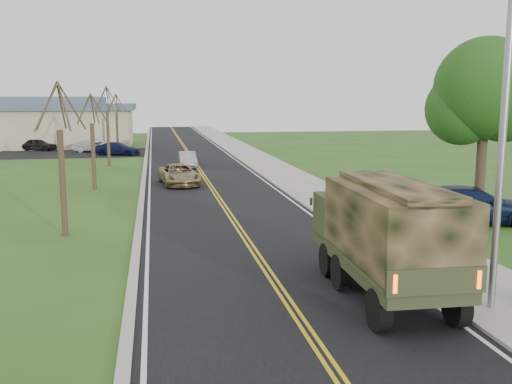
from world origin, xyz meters
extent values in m
plane|color=#314E1A|center=(0.00, 0.00, 0.00)|extent=(160.00, 160.00, 0.00)
cube|color=black|center=(0.00, 40.00, 0.01)|extent=(8.00, 120.00, 0.01)
cube|color=#9E998E|center=(4.15, 40.00, 0.06)|extent=(0.30, 120.00, 0.12)
cube|color=#9E998E|center=(5.90, 40.00, 0.05)|extent=(3.20, 120.00, 0.10)
cube|color=#9E998E|center=(-4.15, 40.00, 0.05)|extent=(0.30, 120.00, 0.10)
cylinder|color=gray|center=(5.00, -0.50, 4.00)|extent=(0.18, 0.18, 8.00)
cylinder|color=#38281C|center=(11.00, 10.00, 2.52)|extent=(0.44, 0.44, 5.04)
sphere|color=#204915|center=(11.00, 10.00, 5.85)|extent=(4.50, 4.50, 4.50)
sphere|color=#204915|center=(10.20, 10.50, 4.95)|extent=(3.24, 3.24, 3.24)
sphere|color=#204915|center=(11.70, 9.60, 5.22)|extent=(3.42, 3.42, 3.42)
cylinder|color=#38281C|center=(-7.00, 10.00, 2.10)|extent=(0.24, 0.24, 4.20)
cylinder|color=#38281C|center=(-6.52, 10.13, 5.13)|extent=(1.01, 0.33, 1.90)
cylinder|color=#38281C|center=(-6.97, 10.62, 5.05)|extent=(0.13, 1.29, 1.74)
cylinder|color=#38281C|center=(-7.46, 10.18, 5.13)|extent=(0.98, 0.43, 1.90)
cylinder|color=#38281C|center=(-7.39, 9.52, 5.05)|extent=(0.79, 1.05, 1.77)
cylinder|color=#38281C|center=(-6.73, 9.59, 5.13)|extent=(0.58, 0.90, 1.90)
cylinder|color=#38281C|center=(-7.00, 22.00, 1.98)|extent=(0.24, 0.24, 3.96)
cylinder|color=#38281C|center=(-6.55, 22.12, 4.83)|extent=(0.96, 0.32, 1.79)
cylinder|color=#38281C|center=(-6.97, 22.58, 4.76)|extent=(0.12, 1.22, 1.65)
cylinder|color=#38281C|center=(-7.43, 22.17, 4.83)|extent=(0.93, 0.41, 1.79)
cylinder|color=#38281C|center=(-7.37, 21.55, 4.76)|extent=(0.75, 0.99, 1.67)
cylinder|color=#38281C|center=(-6.75, 21.61, 4.83)|extent=(0.55, 0.85, 1.80)
cylinder|color=#38281C|center=(-7.00, 34.00, 2.22)|extent=(0.24, 0.24, 4.44)
cylinder|color=#38281C|center=(-6.50, 34.13, 5.42)|extent=(1.07, 0.35, 2.00)
cylinder|color=#38281C|center=(-6.97, 34.65, 5.34)|extent=(0.13, 1.36, 1.84)
cylinder|color=#38281C|center=(-7.49, 34.19, 5.42)|extent=(1.03, 0.46, 2.00)
cylinder|color=#38281C|center=(-7.41, 33.49, 5.34)|extent=(0.83, 1.10, 1.87)
cylinder|color=#38281C|center=(-6.72, 33.56, 5.42)|extent=(0.61, 0.95, 2.01)
cylinder|color=#38281C|center=(-7.00, 46.00, 2.04)|extent=(0.24, 0.24, 4.08)
cylinder|color=#38281C|center=(-6.54, 46.12, 4.98)|extent=(0.99, 0.33, 1.84)
cylinder|color=#38281C|center=(-6.97, 46.60, 4.91)|extent=(0.13, 1.25, 1.69)
cylinder|color=#38281C|center=(-7.45, 46.17, 4.98)|extent=(0.95, 0.42, 1.85)
cylinder|color=#38281C|center=(-7.38, 45.53, 4.91)|extent=(0.77, 1.02, 1.72)
cylinder|color=#38281C|center=(-6.74, 45.60, 4.98)|extent=(0.57, 0.88, 1.85)
cube|color=tan|center=(-16.00, 56.00, 2.10)|extent=(20.00, 12.00, 4.20)
cube|color=#475466|center=(-16.00, 56.00, 4.50)|extent=(21.00, 13.00, 0.70)
cube|color=#475466|center=(-16.00, 56.00, 5.20)|extent=(14.00, 8.00, 0.90)
cube|color=black|center=(-10.00, 46.00, 0.01)|extent=(18.00, 10.00, 0.02)
cylinder|color=black|center=(1.65, -1.21, 0.51)|extent=(0.35, 1.03, 1.02)
cylinder|color=black|center=(3.60, -1.26, 0.51)|extent=(0.35, 1.03, 1.02)
cylinder|color=black|center=(1.72, 1.77, 0.51)|extent=(0.35, 1.03, 1.02)
cylinder|color=black|center=(3.67, 1.72, 0.51)|extent=(0.35, 1.03, 1.02)
cylinder|color=black|center=(1.75, 3.07, 0.51)|extent=(0.35, 1.03, 1.02)
cylinder|color=black|center=(3.70, 3.02, 0.51)|extent=(0.35, 1.03, 1.02)
cube|color=#323A1F|center=(2.68, 1.19, 0.98)|extent=(2.39, 6.56, 0.33)
cube|color=#323A1F|center=(2.74, 3.56, 1.77)|extent=(2.27, 1.82, 1.30)
cube|color=black|center=(2.76, 4.39, 1.95)|extent=(2.05, 0.12, 0.65)
cube|color=#323A1F|center=(2.66, 0.40, 1.21)|extent=(2.44, 4.98, 0.14)
cube|color=black|center=(2.66, 0.40, 2.19)|extent=(2.44, 4.98, 1.86)
cube|color=black|center=(2.66, 0.40, 3.16)|extent=(1.61, 4.96, 0.23)
cube|color=#323A1F|center=(2.60, -2.07, 1.44)|extent=(2.33, 0.17, 0.60)
cube|color=#FF590C|center=(1.63, -2.10, 1.44)|extent=(0.09, 0.04, 0.42)
cube|color=#FF590C|center=(3.58, -2.15, 1.44)|extent=(0.09, 0.04, 0.42)
imported|color=#907C51|center=(-1.89, 22.87, 0.65)|extent=(2.72, 4.93, 1.31)
imported|color=#ADACB1|center=(-0.80, 32.27, 0.62)|extent=(1.32, 3.75, 1.23)
imported|color=#0F1B39|center=(10.24, 9.31, 0.80)|extent=(5.90, 3.47, 1.61)
imported|color=black|center=(-15.35, 50.00, 0.64)|extent=(4.06, 2.92, 1.29)
imported|color=#BCBDC1|center=(-9.39, 47.08, 0.68)|extent=(4.35, 2.27, 1.37)
imported|color=#0E1234|center=(-6.85, 43.39, 0.63)|extent=(4.67, 3.07, 1.26)
camera|label=1|loc=(-3.43, -13.19, 5.39)|focal=40.00mm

